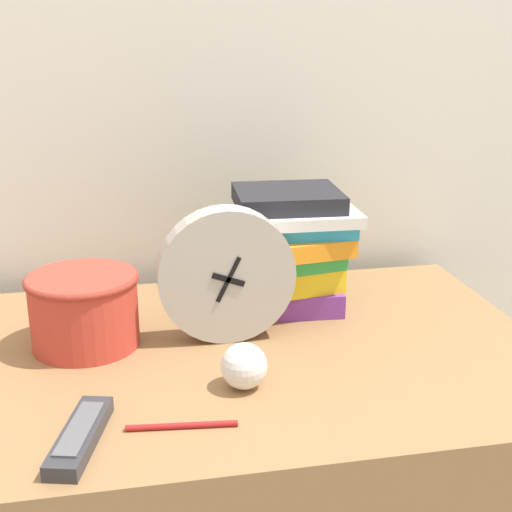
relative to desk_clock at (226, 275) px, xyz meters
name	(u,v)px	position (x,y,z in m)	size (l,w,h in m)	color
wall_back	(170,34)	(-0.05, 0.35, 0.36)	(6.00, 0.04, 2.40)	silver
desk_clock	(226,275)	(0.00, 0.00, 0.00)	(0.22, 0.05, 0.22)	#B7B2A8
book_stack	(284,249)	(0.12, 0.10, 0.00)	(0.27, 0.20, 0.22)	#7A3899
basket	(84,307)	(-0.22, 0.02, -0.05)	(0.18, 0.18, 0.12)	#C63D2D
tv_remote	(80,436)	(-0.22, -0.27, -0.10)	(0.08, 0.17, 0.02)	#333338
crumpled_paper_ball	(244,366)	(0.00, -0.17, -0.08)	(0.07, 0.07, 0.07)	white
pen	(182,426)	(-0.10, -0.26, -0.11)	(0.14, 0.02, 0.01)	#B21E1E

